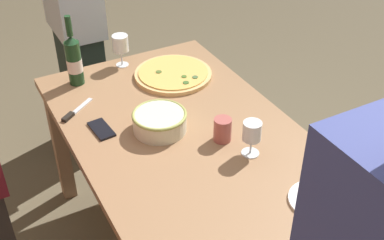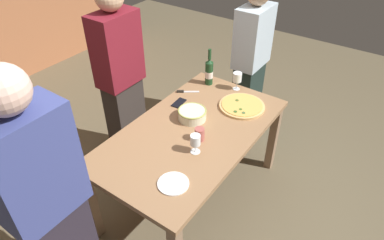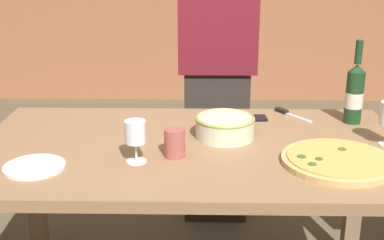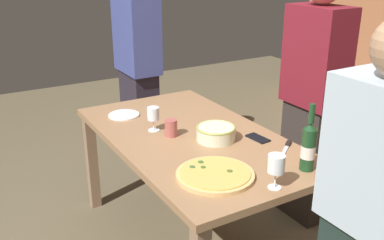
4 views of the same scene
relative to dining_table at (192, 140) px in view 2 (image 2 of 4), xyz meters
name	(u,v)px [view 2 (image 2 of 4)]	position (x,y,z in m)	size (l,w,h in m)	color
ground_plane	(192,196)	(0.00, 0.00, -0.66)	(8.00, 8.00, 0.00)	brown
dining_table	(192,140)	(0.00, 0.00, 0.00)	(1.60, 0.90, 0.75)	#966E4A
pizza	(242,106)	(0.50, -0.16, 0.11)	(0.38, 0.38, 0.03)	#E0B06D
serving_bowl	(192,114)	(0.12, 0.09, 0.14)	(0.23, 0.23, 0.08)	beige
wine_bottle	(209,72)	(0.66, 0.27, 0.22)	(0.07, 0.07, 0.34)	#1A3E20
wine_glass_near_pizza	(195,141)	(-0.19, -0.16, 0.19)	(0.07, 0.07, 0.15)	white
wine_glass_by_bottle	(237,78)	(0.72, 0.02, 0.21)	(0.08, 0.08, 0.16)	white
cup_amber	(200,134)	(-0.06, -0.11, 0.14)	(0.07, 0.07, 0.10)	#AB554E
side_plate	(173,184)	(-0.52, -0.22, 0.10)	(0.20, 0.20, 0.01)	white
cell_phone	(179,103)	(0.24, 0.30, 0.10)	(0.07, 0.14, 0.01)	black
pizza_knife	(185,92)	(0.41, 0.37, 0.10)	(0.14, 0.18, 0.02)	silver
person_host	(121,79)	(0.11, 0.85, 0.21)	(0.39, 0.24, 1.70)	#312A26
person_guest_left	(48,206)	(-1.14, 0.16, 0.23)	(0.43, 0.24, 1.75)	#28222E
person_guest_right	(251,62)	(1.18, 0.11, 0.14)	(0.40, 0.24, 1.58)	#1D2C28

